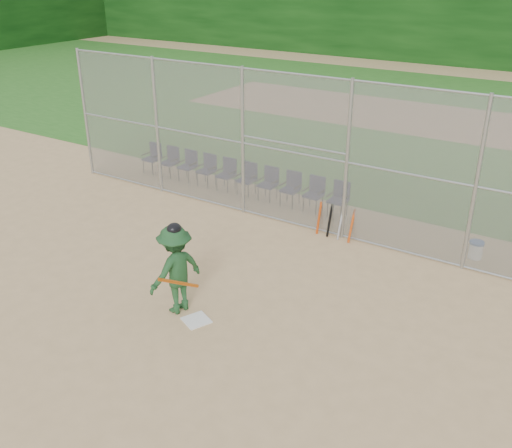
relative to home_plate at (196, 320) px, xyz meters
The scene contains 18 objects.
ground 0.17m from the home_plate, 154.20° to the right, with size 100.00×100.00×0.00m, color tan.
grass_strip 17.93m from the home_plate, 90.50° to the left, with size 100.00×100.00×0.00m, color #265E1C.
dirt_patch_far 17.93m from the home_plate, 90.50° to the left, with size 24.00×24.00×0.00m, color tan.
backstop_fence 5.34m from the home_plate, 91.81° to the left, with size 16.09×0.09×4.00m.
home_plate is the anchor object (origin of this frame).
batter_at_plate 1.08m from the home_plate, 167.39° to the left, with size 1.08×1.42×1.93m.
water_cooler 6.86m from the home_plate, 54.63° to the left, with size 0.34×0.34×0.43m.
spare_bats 4.92m from the home_plate, 82.17° to the left, with size 0.96×0.33×0.84m.
chair_0 8.93m from the home_plate, 137.17° to the left, with size 0.54×0.52×0.96m, color #11173E, non-canonical shape.
chair_1 8.40m from the home_plate, 133.71° to the left, with size 0.54×0.52×0.96m, color #11173E, non-canonical shape.
chair_2 7.90m from the home_plate, 129.78° to the left, with size 0.54×0.52×0.96m, color #11173E, non-canonical shape.
chair_3 7.45m from the home_plate, 125.36° to the left, with size 0.54×0.52×0.96m, color #11173E, non-canonical shape.
chair_4 7.04m from the home_plate, 120.39° to the left, with size 0.54×0.52×0.96m, color #11173E, non-canonical shape.
chair_5 6.70m from the home_plate, 114.86° to the left, with size 0.54×0.52×0.96m, color #11173E, non-canonical shape.
chair_6 6.42m from the home_plate, 108.79° to the left, with size 0.54×0.52×0.96m, color #11173E, non-canonical shape.
chair_7 6.22m from the home_plate, 102.25° to the left, with size 0.54×0.52×0.96m, color #11173E, non-canonical shape.
chair_8 6.11m from the home_plate, 95.37° to the left, with size 0.54×0.52×0.96m, color #11173E, non-canonical shape.
chair_9 6.08m from the home_plate, 88.33° to the left, with size 0.54×0.52×0.96m, color #11173E, non-canonical shape.
Camera 1 is at (6.13, -7.17, 6.40)m, focal length 40.00 mm.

